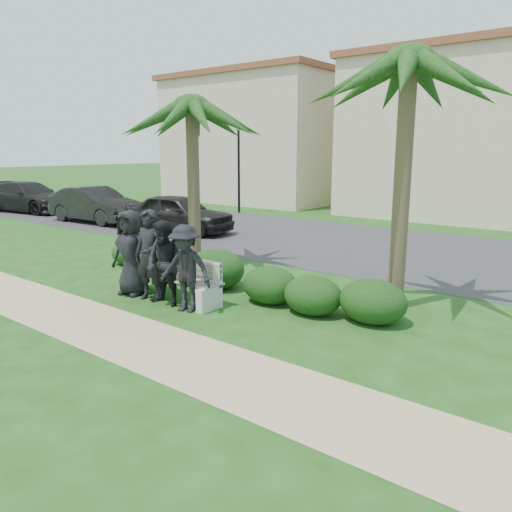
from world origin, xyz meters
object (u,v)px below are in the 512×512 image
(man_b, at_px, (150,255))
(palm_left, at_px, (191,107))
(palm_right, at_px, (410,63))
(man_c, at_px, (165,263))
(car_a, at_px, (179,213))
(man_d, at_px, (186,269))
(car_b, at_px, (95,205))
(car_c, at_px, (29,197))
(man_a, at_px, (131,253))
(park_bench, at_px, (171,280))
(street_lamp, at_px, (239,151))

(man_b, relative_size, palm_left, 0.37)
(man_b, xyz_separation_m, palm_right, (4.17, 2.67, 3.64))
(man_c, xyz_separation_m, car_a, (-6.33, 6.28, -0.13))
(man_d, relative_size, palm_left, 0.33)
(car_b, xyz_separation_m, car_c, (-5.69, 0.08, -0.01))
(car_a, bearing_deg, man_a, -151.62)
(park_bench, bearing_deg, car_a, 136.85)
(man_b, xyz_separation_m, car_c, (-16.26, 5.95, -0.20))
(palm_left, height_order, car_b, palm_left)
(car_a, bearing_deg, street_lamp, 7.91)
(palm_right, bearing_deg, man_d, -138.35)
(palm_right, bearing_deg, man_c, -143.52)
(palm_right, distance_m, car_b, 15.56)
(man_a, relative_size, man_d, 1.08)
(car_a, height_order, car_b, car_b)
(man_b, distance_m, man_d, 1.11)
(park_bench, height_order, man_a, man_a)
(palm_right, bearing_deg, car_a, 160.38)
(man_a, xyz_separation_m, man_b, (0.64, -0.02, 0.03))
(park_bench, xyz_separation_m, palm_right, (3.92, 2.35, 4.18))
(street_lamp, relative_size, park_bench, 1.71)
(palm_right, height_order, car_c, palm_right)
(man_a, distance_m, car_a, 8.10)
(man_b, bearing_deg, palm_right, 20.11)
(park_bench, height_order, palm_left, palm_left)
(man_b, height_order, palm_left, palm_left)
(man_c, bearing_deg, palm_left, 121.45)
(man_c, height_order, palm_right, palm_right)
(palm_left, height_order, car_c, palm_left)
(man_d, xyz_separation_m, palm_right, (3.06, 2.73, 3.73))
(park_bench, relative_size, man_b, 1.34)
(man_b, bearing_deg, car_c, 147.40)
(man_d, bearing_deg, palm_left, 118.64)
(man_d, distance_m, palm_right, 5.55)
(man_a, relative_size, car_c, 0.36)
(man_c, xyz_separation_m, man_d, (0.60, -0.01, -0.01))
(palm_right, height_order, car_b, palm_right)
(park_bench, relative_size, palm_right, 0.45)
(man_c, height_order, man_d, man_c)
(palm_right, relative_size, car_c, 1.09)
(man_c, height_order, car_c, man_c)
(car_a, bearing_deg, man_c, -146.26)
(man_a, xyz_separation_m, man_c, (1.14, -0.07, -0.06))
(man_d, distance_m, palm_left, 4.95)
(man_d, bearing_deg, street_lamp, 112.55)
(man_c, height_order, car_b, man_c)
(man_a, distance_m, man_d, 1.75)
(car_b, bearing_deg, car_a, -89.10)
(man_b, height_order, car_c, man_b)
(park_bench, bearing_deg, car_c, 162.23)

